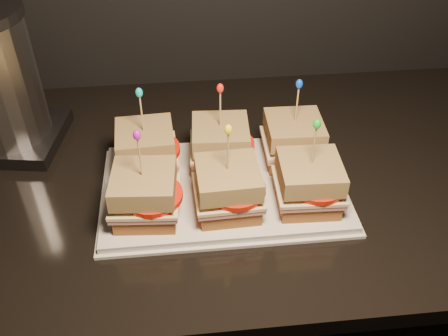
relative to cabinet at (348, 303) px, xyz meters
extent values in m
cube|color=black|center=(0.00, 0.00, 0.00)|extent=(2.63, 0.65, 0.88)
cube|color=black|center=(0.00, 0.00, 0.45)|extent=(2.67, 0.69, 0.03)
cube|color=silver|center=(-0.32, -0.07, 0.48)|extent=(0.42, 0.26, 0.02)
cube|color=silver|center=(-0.32, -0.07, 0.47)|extent=(0.43, 0.27, 0.01)
cube|color=brown|center=(-0.45, -0.01, 0.50)|extent=(0.10, 0.10, 0.03)
cube|color=#C86F6A|center=(-0.45, -0.01, 0.52)|extent=(0.11, 0.11, 0.01)
cube|color=beige|center=(-0.45, -0.01, 0.53)|extent=(0.11, 0.11, 0.01)
cylinder|color=red|center=(-0.44, -0.01, 0.53)|extent=(0.10, 0.10, 0.01)
cube|color=brown|center=(-0.45, -0.01, 0.56)|extent=(0.10, 0.10, 0.03)
cylinder|color=tan|center=(-0.45, -0.01, 0.60)|extent=(0.00, 0.00, 0.09)
ellipsoid|color=#0DC0C1|center=(-0.45, -0.01, 0.65)|extent=(0.01, 0.01, 0.02)
cube|color=brown|center=(-0.32, -0.01, 0.50)|extent=(0.10, 0.10, 0.03)
cube|color=#C86F6A|center=(-0.32, -0.01, 0.52)|extent=(0.11, 0.11, 0.01)
cube|color=beige|center=(-0.32, -0.01, 0.53)|extent=(0.11, 0.11, 0.01)
cylinder|color=red|center=(-0.31, -0.01, 0.53)|extent=(0.10, 0.10, 0.01)
cube|color=brown|center=(-0.32, -0.01, 0.56)|extent=(0.10, 0.10, 0.03)
cylinder|color=tan|center=(-0.32, -0.01, 0.60)|extent=(0.00, 0.00, 0.09)
ellipsoid|color=red|center=(-0.32, -0.01, 0.65)|extent=(0.01, 0.01, 0.02)
cube|color=brown|center=(-0.19, -0.01, 0.50)|extent=(0.10, 0.10, 0.03)
cube|color=#C86F6A|center=(-0.19, -0.01, 0.52)|extent=(0.11, 0.11, 0.01)
cube|color=beige|center=(-0.19, -0.01, 0.53)|extent=(0.11, 0.11, 0.01)
cylinder|color=red|center=(-0.18, -0.01, 0.53)|extent=(0.10, 0.10, 0.01)
cube|color=brown|center=(-0.19, -0.01, 0.56)|extent=(0.10, 0.10, 0.03)
cylinder|color=tan|center=(-0.19, -0.01, 0.60)|extent=(0.00, 0.00, 0.09)
ellipsoid|color=blue|center=(-0.19, -0.01, 0.65)|extent=(0.01, 0.01, 0.02)
cube|color=brown|center=(-0.45, -0.13, 0.50)|extent=(0.10, 0.10, 0.03)
cube|color=#C86F6A|center=(-0.45, -0.13, 0.52)|extent=(0.11, 0.11, 0.01)
cube|color=beige|center=(-0.45, -0.13, 0.53)|extent=(0.12, 0.11, 0.01)
cylinder|color=red|center=(-0.44, -0.13, 0.53)|extent=(0.10, 0.10, 0.01)
cube|color=brown|center=(-0.45, -0.13, 0.56)|extent=(0.11, 0.11, 0.03)
cylinder|color=tan|center=(-0.45, -0.13, 0.60)|extent=(0.00, 0.00, 0.09)
ellipsoid|color=#BF10BE|center=(-0.45, -0.13, 0.65)|extent=(0.01, 0.01, 0.02)
cube|color=brown|center=(-0.32, -0.13, 0.50)|extent=(0.10, 0.10, 0.03)
cube|color=#C86F6A|center=(-0.32, -0.13, 0.52)|extent=(0.11, 0.11, 0.01)
cube|color=beige|center=(-0.32, -0.13, 0.53)|extent=(0.11, 0.11, 0.01)
cylinder|color=red|center=(-0.31, -0.13, 0.53)|extent=(0.10, 0.10, 0.01)
cube|color=brown|center=(-0.32, -0.13, 0.56)|extent=(0.10, 0.10, 0.03)
cylinder|color=tan|center=(-0.32, -0.13, 0.60)|extent=(0.00, 0.00, 0.09)
ellipsoid|color=yellow|center=(-0.32, -0.13, 0.65)|extent=(0.01, 0.01, 0.02)
cube|color=brown|center=(-0.19, -0.13, 0.50)|extent=(0.10, 0.10, 0.03)
cube|color=#C86F6A|center=(-0.19, -0.13, 0.52)|extent=(0.11, 0.11, 0.01)
cube|color=beige|center=(-0.19, -0.13, 0.53)|extent=(0.11, 0.11, 0.01)
cylinder|color=red|center=(-0.18, -0.13, 0.53)|extent=(0.10, 0.10, 0.01)
cube|color=brown|center=(-0.19, -0.13, 0.56)|extent=(0.10, 0.10, 0.03)
cylinder|color=tan|center=(-0.19, -0.13, 0.60)|extent=(0.00, 0.00, 0.09)
ellipsoid|color=green|center=(-0.19, -0.13, 0.65)|extent=(0.01, 0.01, 0.02)
cube|color=#262628|center=(-0.74, 0.13, 0.48)|extent=(0.24, 0.21, 0.03)
camera|label=1|loc=(-0.39, -0.72, 1.07)|focal=40.00mm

